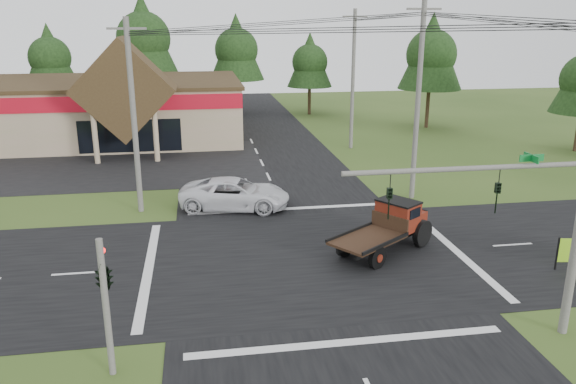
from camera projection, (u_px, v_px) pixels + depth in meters
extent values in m
plane|color=#344C1B|center=(307.00, 259.00, 25.31)|extent=(120.00, 120.00, 0.00)
cube|color=black|center=(307.00, 258.00, 25.30)|extent=(12.00, 120.00, 0.02)
cube|color=black|center=(307.00, 258.00, 25.30)|extent=(120.00, 12.00, 0.02)
cube|color=black|center=(71.00, 167.00, 41.12)|extent=(28.00, 14.00, 0.02)
cube|color=tan|center=(70.00, 111.00, 50.47)|extent=(30.00, 15.00, 5.00)
cube|color=#3B2A18|center=(66.00, 82.00, 49.72)|extent=(30.40, 15.40, 0.30)
cube|color=maroon|center=(47.00, 105.00, 42.87)|extent=(30.00, 0.12, 1.20)
cube|color=#3B2A18|center=(125.00, 89.00, 42.53)|extent=(7.78, 4.00, 7.78)
cylinder|color=tan|center=(95.00, 137.00, 41.56)|extent=(0.40, 0.40, 4.00)
cylinder|color=tan|center=(156.00, 135.00, 42.23)|extent=(0.40, 0.40, 4.00)
cube|color=black|center=(130.00, 136.00, 44.57)|extent=(8.00, 0.08, 2.60)
cylinder|color=#595651|center=(470.00, 168.00, 17.00)|extent=(8.00, 0.16, 0.16)
imported|color=black|center=(497.00, 198.00, 17.44)|extent=(0.16, 0.20, 1.00)
imported|color=black|center=(389.00, 204.00, 16.91)|extent=(0.16, 0.20, 1.00)
cube|color=#0C6626|center=(532.00, 158.00, 17.23)|extent=(0.80, 0.04, 0.22)
cylinder|color=#595651|center=(106.00, 309.00, 16.44)|extent=(0.20, 0.20, 4.40)
imported|color=black|center=(102.00, 259.00, 16.19)|extent=(0.53, 2.48, 1.00)
sphere|color=#FF0C0C|center=(102.00, 251.00, 16.28)|extent=(0.18, 0.18, 0.18)
cylinder|color=#595651|center=(134.00, 119.00, 30.11)|extent=(0.30, 0.30, 10.50)
cube|color=#595651|center=(126.00, 28.00, 28.74)|extent=(2.00, 0.12, 0.12)
cylinder|color=#595651|center=(418.00, 103.00, 32.39)|extent=(0.30, 0.30, 11.50)
cube|color=#595651|center=(424.00, 9.00, 30.88)|extent=(2.00, 0.12, 0.12)
cylinder|color=#595651|center=(353.00, 81.00, 45.65)|extent=(0.30, 0.30, 11.20)
cube|color=#595651|center=(355.00, 16.00, 44.18)|extent=(2.00, 0.12, 0.12)
cylinder|color=#332316|center=(55.00, 102.00, 61.41)|extent=(0.36, 0.36, 3.50)
cone|color=black|center=(49.00, 55.00, 59.93)|extent=(5.60, 5.60, 6.60)
sphere|color=black|center=(50.00, 57.00, 60.02)|extent=(4.40, 4.40, 4.40)
cylinder|color=#332316|center=(148.00, 96.00, 61.83)|extent=(0.36, 0.36, 4.55)
cone|color=black|center=(143.00, 35.00, 59.90)|extent=(7.28, 7.28, 8.58)
sphere|color=black|center=(143.00, 38.00, 60.02)|extent=(5.72, 5.72, 5.72)
cylinder|color=#332316|center=(238.00, 97.00, 64.39)|extent=(0.36, 0.36, 3.85)
cone|color=black|center=(236.00, 47.00, 62.76)|extent=(6.16, 6.16, 7.26)
sphere|color=black|center=(236.00, 50.00, 62.86)|extent=(4.84, 4.84, 4.84)
cylinder|color=#332316|center=(309.00, 100.00, 63.82)|extent=(0.36, 0.36, 3.15)
cone|color=black|center=(310.00, 60.00, 62.49)|extent=(5.04, 5.04, 5.94)
sphere|color=black|center=(310.00, 62.00, 62.57)|extent=(3.96, 3.96, 3.96)
cylinder|color=#332316|center=(427.00, 108.00, 55.79)|extent=(0.36, 0.36, 3.85)
cone|color=black|center=(432.00, 51.00, 54.16)|extent=(6.16, 6.16, 7.26)
sphere|color=black|center=(431.00, 54.00, 54.26)|extent=(4.84, 4.84, 4.84)
imported|color=silver|center=(235.00, 194.00, 31.90)|extent=(6.65, 4.10, 1.72)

